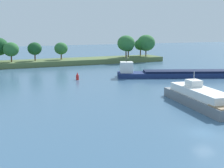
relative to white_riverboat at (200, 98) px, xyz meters
name	(u,v)px	position (x,y,z in m)	size (l,w,h in m)	color
ground_plane	(205,132)	(-8.12, -10.75, -1.35)	(400.00, 400.00, 0.00)	#3D607F
treeline_island	(60,55)	(-6.21, 66.71, 2.03)	(88.98, 11.45, 10.17)	#566B3D
white_riverboat	(200,98)	(0.00, 0.00, 0.00)	(7.12, 18.07, 5.36)	slate
cargo_barge	(183,73)	(16.01, 26.10, -0.42)	(35.18, 18.24, 5.83)	navy
channel_buoy_red	(77,77)	(-10.72, 32.71, -0.54)	(0.70, 0.70, 1.90)	red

